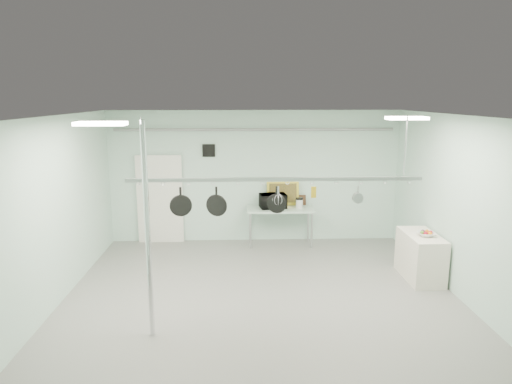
{
  "coord_description": "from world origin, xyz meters",
  "views": [
    {
      "loc": [
        -0.39,
        -6.93,
        3.51
      ],
      "look_at": [
        -0.08,
        1.0,
        1.85
      ],
      "focal_mm": 32.0,
      "sensor_mm": 36.0,
      "label": 1
    }
  ],
  "objects_px": {
    "side_cabinet": "(420,256)",
    "pot_rack": "(275,178)",
    "microwave": "(273,201)",
    "fruit_bowl": "(426,234)",
    "skillet_right": "(277,199)",
    "skillet_mid": "(216,202)",
    "chrome_pole": "(148,233)",
    "prep_table": "(280,211)",
    "coffee_canister": "(299,204)",
    "skillet_left": "(181,201)"
  },
  "relations": [
    {
      "from": "side_cabinet",
      "to": "pot_rack",
      "type": "xyz_separation_m",
      "value": [
        -2.95,
        -1.1,
        1.78
      ]
    },
    {
      "from": "microwave",
      "to": "fruit_bowl",
      "type": "bearing_deg",
      "value": 130.96
    },
    {
      "from": "microwave",
      "to": "skillet_right",
      "type": "xyz_separation_m",
      "value": [
        -0.2,
        -3.33,
        0.79
      ]
    },
    {
      "from": "side_cabinet",
      "to": "skillet_mid",
      "type": "bearing_deg",
      "value": -164.26
    },
    {
      "from": "side_cabinet",
      "to": "skillet_mid",
      "type": "relative_size",
      "value": 2.45
    },
    {
      "from": "chrome_pole",
      "to": "prep_table",
      "type": "xyz_separation_m",
      "value": [
        2.3,
        4.2,
        -0.77
      ]
    },
    {
      "from": "chrome_pole",
      "to": "side_cabinet",
      "type": "distance_m",
      "value": 5.37
    },
    {
      "from": "coffee_canister",
      "to": "skillet_left",
      "type": "bearing_deg",
      "value": -126.17
    },
    {
      "from": "coffee_canister",
      "to": "skillet_right",
      "type": "distance_m",
      "value": 3.46
    },
    {
      "from": "chrome_pole",
      "to": "fruit_bowl",
      "type": "distance_m",
      "value": 5.27
    },
    {
      "from": "skillet_left",
      "to": "skillet_right",
      "type": "relative_size",
      "value": 1.08
    },
    {
      "from": "pot_rack",
      "to": "skillet_right",
      "type": "xyz_separation_m",
      "value": [
        0.03,
        0.0,
        -0.36
      ]
    },
    {
      "from": "fruit_bowl",
      "to": "skillet_right",
      "type": "relative_size",
      "value": 0.75
    },
    {
      "from": "chrome_pole",
      "to": "skillet_mid",
      "type": "relative_size",
      "value": 6.54
    },
    {
      "from": "chrome_pole",
      "to": "skillet_right",
      "type": "distance_m",
      "value": 2.14
    },
    {
      "from": "fruit_bowl",
      "to": "skillet_mid",
      "type": "relative_size",
      "value": 0.67
    },
    {
      "from": "skillet_right",
      "to": "skillet_left",
      "type": "bearing_deg",
      "value": -162.05
    },
    {
      "from": "chrome_pole",
      "to": "pot_rack",
      "type": "height_order",
      "value": "chrome_pole"
    },
    {
      "from": "fruit_bowl",
      "to": "skillet_mid",
      "type": "distance_m",
      "value": 4.15
    },
    {
      "from": "skillet_mid",
      "to": "skillet_right",
      "type": "distance_m",
      "value": 0.98
    },
    {
      "from": "microwave",
      "to": "skillet_right",
      "type": "bearing_deg",
      "value": 77.96
    },
    {
      "from": "side_cabinet",
      "to": "skillet_mid",
      "type": "xyz_separation_m",
      "value": [
        -3.9,
        -1.1,
        1.39
      ]
    },
    {
      "from": "pot_rack",
      "to": "skillet_mid",
      "type": "xyz_separation_m",
      "value": [
        -0.95,
        0.0,
        -0.39
      ]
    },
    {
      "from": "side_cabinet",
      "to": "microwave",
      "type": "height_order",
      "value": "microwave"
    },
    {
      "from": "prep_table",
      "to": "microwave",
      "type": "distance_m",
      "value": 0.3
    },
    {
      "from": "chrome_pole",
      "to": "pot_rack",
      "type": "distance_m",
      "value": 2.19
    },
    {
      "from": "skillet_left",
      "to": "skillet_mid",
      "type": "bearing_deg",
      "value": -9.2
    },
    {
      "from": "fruit_bowl",
      "to": "chrome_pole",
      "type": "bearing_deg",
      "value": -158.9
    },
    {
      "from": "pot_rack",
      "to": "skillet_left",
      "type": "xyz_separation_m",
      "value": [
        -1.53,
        0.0,
        -0.38
      ]
    },
    {
      "from": "prep_table",
      "to": "coffee_canister",
      "type": "relative_size",
      "value": 7.21
    },
    {
      "from": "prep_table",
      "to": "side_cabinet",
      "type": "bearing_deg",
      "value": -40.79
    },
    {
      "from": "microwave",
      "to": "fruit_bowl",
      "type": "relative_size",
      "value": 1.89
    },
    {
      "from": "skillet_left",
      "to": "fruit_bowl",
      "type": "bearing_deg",
      "value": 3.09
    },
    {
      "from": "prep_table",
      "to": "fruit_bowl",
      "type": "relative_size",
      "value": 4.91
    },
    {
      "from": "skillet_left",
      "to": "skillet_mid",
      "type": "xyz_separation_m",
      "value": [
        0.58,
        0.0,
        -0.01
      ]
    },
    {
      "from": "prep_table",
      "to": "skillet_mid",
      "type": "bearing_deg",
      "value": -112.3
    },
    {
      "from": "chrome_pole",
      "to": "microwave",
      "type": "bearing_deg",
      "value": 63.33
    },
    {
      "from": "prep_table",
      "to": "coffee_canister",
      "type": "xyz_separation_m",
      "value": [
        0.44,
        -0.05,
        0.18
      ]
    },
    {
      "from": "skillet_mid",
      "to": "coffee_canister",
      "type": "bearing_deg",
      "value": 80.39
    },
    {
      "from": "chrome_pole",
      "to": "coffee_canister",
      "type": "relative_size",
      "value": 14.42
    },
    {
      "from": "coffee_canister",
      "to": "skillet_right",
      "type": "bearing_deg",
      "value": -104.14
    },
    {
      "from": "skillet_left",
      "to": "skillet_mid",
      "type": "relative_size",
      "value": 0.96
    },
    {
      "from": "pot_rack",
      "to": "side_cabinet",
      "type": "bearing_deg",
      "value": 20.45
    },
    {
      "from": "chrome_pole",
      "to": "pot_rack",
      "type": "relative_size",
      "value": 0.67
    },
    {
      "from": "pot_rack",
      "to": "skillet_mid",
      "type": "relative_size",
      "value": 9.82
    },
    {
      "from": "coffee_canister",
      "to": "skillet_mid",
      "type": "height_order",
      "value": "skillet_mid"
    },
    {
      "from": "chrome_pole",
      "to": "coffee_canister",
      "type": "height_order",
      "value": "chrome_pole"
    },
    {
      "from": "skillet_left",
      "to": "skillet_mid",
      "type": "height_order",
      "value": "same"
    },
    {
      "from": "chrome_pole",
      "to": "pot_rack",
      "type": "bearing_deg",
      "value": 25.35
    },
    {
      "from": "prep_table",
      "to": "fruit_bowl",
      "type": "xyz_separation_m",
      "value": [
        2.58,
        -2.32,
        0.11
      ]
    }
  ]
}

